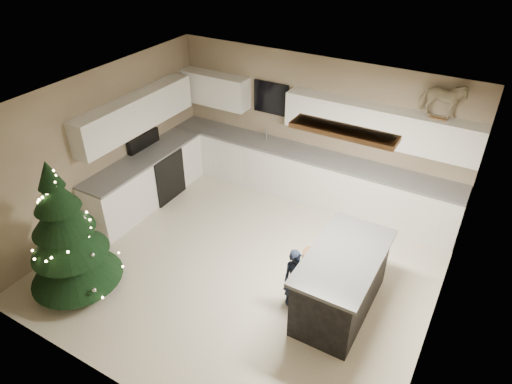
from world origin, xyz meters
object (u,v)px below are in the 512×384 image
island (341,282)px  rocking_horse (442,100)px  toddler (295,278)px  bar_stool (312,260)px  christmas_tree (68,240)px

island → rocking_horse: size_ratio=2.50×
toddler → rocking_horse: size_ratio=1.35×
rocking_horse → toddler: bearing=154.6°
island → toddler: 0.62m
island → bar_stool: island is taller
christmas_tree → island: bearing=23.7°
island → rocking_horse: 3.06m
christmas_tree → bar_stool: bearing=31.0°
rocking_horse → christmas_tree: bearing=130.9°
island → christmas_tree: christmas_tree is taller
bar_stool → rocking_horse: size_ratio=0.86×
toddler → island: bearing=-23.0°
bar_stool → christmas_tree: 3.41m
island → bar_stool: (-0.52, 0.24, -0.04)m
bar_stool → toddler: size_ratio=0.63×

